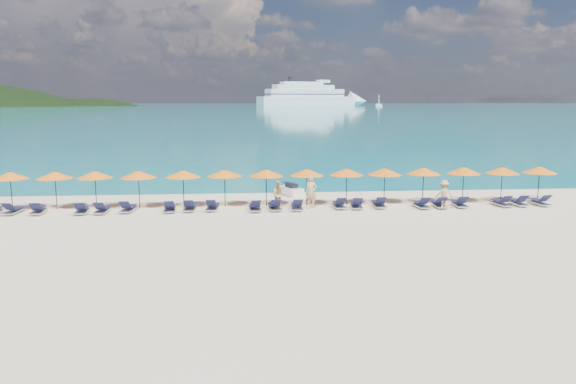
{
  "coord_description": "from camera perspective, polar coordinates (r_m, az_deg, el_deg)",
  "views": [
    {
      "loc": [
        -2.71,
        -27.96,
        6.32
      ],
      "look_at": [
        0.0,
        3.0,
        1.2
      ],
      "focal_mm": 35.0,
      "sensor_mm": 36.0,
      "label": 1
    }
  ],
  "objects": [
    {
      "name": "sailboat_far",
      "position": [
        638.21,
        9.18,
        8.79
      ],
      "size": [
        6.57,
        2.19,
        12.05
      ],
      "color": "white",
      "rests_on": "ground"
    },
    {
      "name": "umbrella_2",
      "position": [
        34.54,
        -19.03,
        1.69
      ],
      "size": [
        2.1,
        2.1,
        2.28
      ],
      "color": "black",
      "rests_on": "ground"
    },
    {
      "name": "beachgoer_a",
      "position": [
        32.94,
        2.36,
        0.02
      ],
      "size": [
        0.84,
        0.69,
        1.96
      ],
      "primitive_type": "imported",
      "rotation": [
        0.0,
        0.0,
        0.35
      ],
      "color": "tan",
      "rests_on": "ground"
    },
    {
      "name": "lounger_1",
      "position": [
        34.96,
        -26.16,
        -1.64
      ],
      "size": [
        0.77,
        1.75,
        0.66
      ],
      "rotation": [
        0.0,
        0.0,
        -0.09
      ],
      "color": "silver",
      "rests_on": "ground"
    },
    {
      "name": "lounger_2",
      "position": [
        34.38,
        -24.05,
        -1.66
      ],
      "size": [
        0.77,
        1.75,
        0.66
      ],
      "rotation": [
        0.0,
        0.0,
        0.09
      ],
      "color": "silver",
      "rests_on": "ground"
    },
    {
      "name": "lounger_19",
      "position": [
        36.57,
        22.35,
        -0.93
      ],
      "size": [
        0.64,
        1.71,
        0.66
      ],
      "rotation": [
        0.0,
        0.0,
        -0.01
      ],
      "color": "silver",
      "rests_on": "ground"
    },
    {
      "name": "lounger_14",
      "position": [
        33.69,
        9.23,
        -1.17
      ],
      "size": [
        0.7,
        1.73,
        0.66
      ],
      "rotation": [
        0.0,
        0.0,
        -0.05
      ],
      "color": "silver",
      "rests_on": "ground"
    },
    {
      "name": "umbrella_10",
      "position": [
        35.38,
        13.61,
        2.11
      ],
      "size": [
        2.1,
        2.1,
        2.28
      ],
      "color": "black",
      "rests_on": "ground"
    },
    {
      "name": "umbrella_6",
      "position": [
        33.45,
        -2.23,
        1.96
      ],
      "size": [
        2.1,
        2.1,
        2.28
      ],
      "color": "black",
      "rests_on": "ground"
    },
    {
      "name": "lounger_17",
      "position": [
        34.96,
        17.03,
        -1.08
      ],
      "size": [
        0.73,
        1.74,
        0.66
      ],
      "rotation": [
        0.0,
        0.0,
        -0.06
      ],
      "color": "silver",
      "rests_on": "ground"
    },
    {
      "name": "lounger_3",
      "position": [
        33.54,
        -20.21,
        -1.68
      ],
      "size": [
        0.74,
        1.74,
        0.66
      ],
      "rotation": [
        0.0,
        0.0,
        0.07
      ],
      "color": "silver",
      "rests_on": "ground"
    },
    {
      "name": "lounger_11",
      "position": [
        32.52,
        0.91,
        -1.43
      ],
      "size": [
        0.66,
        1.71,
        0.66
      ],
      "rotation": [
        0.0,
        0.0,
        -0.02
      ],
      "color": "silver",
      "rests_on": "ground"
    },
    {
      "name": "umbrella_4",
      "position": [
        33.56,
        -10.63,
        1.83
      ],
      "size": [
        2.1,
        2.1,
        2.28
      ],
      "color": "black",
      "rests_on": "ground"
    },
    {
      "name": "umbrella_11",
      "position": [
        36.23,
        17.43,
        2.1
      ],
      "size": [
        2.1,
        2.1,
        2.28
      ],
      "color": "black",
      "rests_on": "ground"
    },
    {
      "name": "ground",
      "position": [
        28.79,
        0.52,
        -3.33
      ],
      "size": [
        1400.0,
        1400.0,
        0.0
      ],
      "primitive_type": "plane",
      "color": "beige"
    },
    {
      "name": "lounger_4",
      "position": [
        33.27,
        -18.37,
        -1.66
      ],
      "size": [
        0.67,
        1.72,
        0.66
      ],
      "rotation": [
        0.0,
        0.0,
        -0.03
      ],
      "color": "silver",
      "rests_on": "ground"
    },
    {
      "name": "lounger_9",
      "position": [
        32.29,
        -3.38,
        -1.52
      ],
      "size": [
        0.75,
        1.74,
        0.66
      ],
      "rotation": [
        0.0,
        0.0,
        0.08
      ],
      "color": "silver",
      "rests_on": "ground"
    },
    {
      "name": "umbrella_3",
      "position": [
        33.9,
        -14.96,
        1.75
      ],
      "size": [
        2.1,
        2.1,
        2.28
      ],
      "color": "black",
      "rests_on": "ground"
    },
    {
      "name": "lounger_12",
      "position": [
        33.17,
        5.2,
        -1.25
      ],
      "size": [
        0.65,
        1.71,
        0.66
      ],
      "rotation": [
        0.0,
        0.0,
        0.02
      ],
      "color": "silver",
      "rests_on": "ground"
    },
    {
      "name": "umbrella_5",
      "position": [
        33.53,
        -6.46,
        1.92
      ],
      "size": [
        2.1,
        2.1,
        2.28
      ],
      "color": "black",
      "rests_on": "ground"
    },
    {
      "name": "beachgoer_c",
      "position": [
        34.02,
        15.56,
        -0.24
      ],
      "size": [
        1.12,
        0.55,
        1.71
      ],
      "primitive_type": "imported",
      "rotation": [
        0.0,
        0.0,
        3.11
      ],
      "color": "tan",
      "rests_on": "ground"
    },
    {
      "name": "umbrella_9",
      "position": [
        34.55,
        9.81,
        2.07
      ],
      "size": [
        2.1,
        2.1,
        2.28
      ],
      "color": "black",
      "rests_on": "ground"
    },
    {
      "name": "lounger_16",
      "position": [
        34.43,
        15.11,
        -1.15
      ],
      "size": [
        0.76,
        1.75,
        0.66
      ],
      "rotation": [
        0.0,
        0.0,
        -0.08
      ],
      "color": "silver",
      "rests_on": "ground"
    },
    {
      "name": "umbrella_1",
      "position": [
        35.17,
        -22.61,
        1.61
      ],
      "size": [
        2.1,
        2.1,
        2.28
      ],
      "color": "black",
      "rests_on": "ground"
    },
    {
      "name": "lounger_15",
      "position": [
        34.04,
        13.36,
        -1.2
      ],
      "size": [
        0.7,
        1.73,
        0.66
      ],
      "rotation": [
        0.0,
        0.0,
        0.05
      ],
      "color": "silver",
      "rests_on": "ground"
    },
    {
      "name": "umbrella_12",
      "position": [
        37.11,
        20.95,
        2.08
      ],
      "size": [
        2.1,
        2.1,
        2.28
      ],
      "color": "black",
      "rests_on": "ground"
    },
    {
      "name": "lounger_6",
      "position": [
        32.69,
        -11.93,
        -1.58
      ],
      "size": [
        0.74,
        1.74,
        0.66
      ],
      "rotation": [
        0.0,
        0.0,
        0.07
      ],
      "color": "silver",
      "rests_on": "ground"
    },
    {
      "name": "jetski",
      "position": [
        37.52,
        0.23,
        0.18
      ],
      "size": [
        1.71,
        2.43,
        0.81
      ],
      "rotation": [
        0.0,
        0.0,
        0.42
      ],
      "color": "white",
      "rests_on": "ground"
    },
    {
      "name": "sea",
      "position": [
        687.99,
        -4.84,
        8.8
      ],
      "size": [
        1600.0,
        1300.0,
        0.01
      ],
      "primitive_type": "cube",
      "color": "#1FA9B2",
      "rests_on": "ground"
    },
    {
      "name": "sailboat_near",
      "position": [
        509.83,
        9.24,
        8.66
      ],
      "size": [
        5.75,
        1.92,
        10.54
      ],
      "color": "white",
      "rests_on": "ground"
    },
    {
      "name": "umbrella_7",
      "position": [
        33.67,
        1.93,
        2.01
      ],
      "size": [
        2.1,
        2.1,
        2.28
      ],
      "color": "black",
      "rests_on": "ground"
    },
    {
      "name": "beachgoer_b",
      "position": [
        32.59,
        -0.94,
        -0.33
      ],
      "size": [
        0.83,
        0.49,
        1.68
      ],
      "primitive_type": "imported",
      "rotation": [
        0.0,
        0.0,
        -0.03
      ],
      "color": "tan",
      "rests_on": "ground"
    },
    {
      "name": "lounger_7",
      "position": [
        32.74,
        -9.94,
        -1.5
      ],
      "size": [
        0.67,
        1.72,
        0.66
      ],
      "rotation": [
        0.0,
        0.0,
        -0.03
      ],
      "color": "silver",
      "rests_on": "ground"
    },
    {
      "name": "umbrella_8",
      "position": [
        34.09,
        5.99,
        2.05
      ],
      "size": [
        2.1,
        2.1,
        2.28
      ],
      "color": "black",
      "rests_on": "ground"
    },
    {
      "name": "umbrella_0",
      "position": [
        36.02,
        -26.4,
        1.52
      ],
      "size": [
        2.1,
        2.1,
        2.28
      ],
      "color": "black",
      "rests_on": "ground"
    },
    {
      "name": "lounger_18",
      "position": [
        36.04,
        20.84,
        -0.98
      ],
      "size": [
        0.79,
        1.75,
        0.66
      ],
      "rotation": [
        0.0,
        0.0,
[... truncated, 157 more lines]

